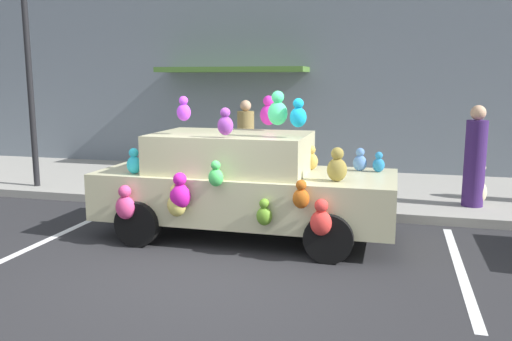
# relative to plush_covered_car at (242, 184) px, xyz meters

# --- Properties ---
(ground_plane) EXTENTS (60.00, 60.00, 0.00)m
(ground_plane) POSITION_rel_plush_covered_car_xyz_m (-0.06, -1.64, -0.80)
(ground_plane) COLOR #262628
(sidewalk) EXTENTS (24.00, 4.00, 0.15)m
(sidewalk) POSITION_rel_plush_covered_car_xyz_m (-0.06, 3.36, -0.73)
(sidewalk) COLOR gray
(sidewalk) RESTS_ON ground
(storefront_building) EXTENTS (24.00, 1.25, 6.40)m
(storefront_building) POSITION_rel_plush_covered_car_xyz_m (-0.07, 5.51, 2.39)
(storefront_building) COLOR slate
(storefront_building) RESTS_ON ground
(parking_stripe_front) EXTENTS (0.12, 3.60, 0.01)m
(parking_stripe_front) POSITION_rel_plush_covered_car_xyz_m (3.01, -0.64, -0.80)
(parking_stripe_front) COLOR silver
(parking_stripe_front) RESTS_ON ground
(parking_stripe_rear) EXTENTS (0.12, 3.60, 0.01)m
(parking_stripe_rear) POSITION_rel_plush_covered_car_xyz_m (-2.70, -0.64, -0.80)
(parking_stripe_rear) COLOR silver
(parking_stripe_rear) RESTS_ON ground
(plush_covered_car) EXTENTS (4.33, 2.00, 2.17)m
(plush_covered_car) POSITION_rel_plush_covered_car_xyz_m (0.00, 0.00, 0.00)
(plush_covered_car) COLOR beige
(plush_covered_car) RESTS_ON ground
(teddy_bear_on_sidewalk) EXTENTS (0.38, 0.32, 0.73)m
(teddy_bear_on_sidewalk) POSITION_rel_plush_covered_car_xyz_m (3.55, 2.32, -0.32)
(teddy_bear_on_sidewalk) COLOR beige
(teddy_bear_on_sidewalk) RESTS_ON sidewalk
(street_lamp_post) EXTENTS (0.28, 0.28, 4.11)m
(street_lamp_post) POSITION_rel_plush_covered_car_xyz_m (-4.97, 1.86, 1.84)
(street_lamp_post) COLOR black
(street_lamp_post) RESTS_ON sidewalk
(pedestrian_near_shopfront) EXTENTS (0.36, 0.36, 1.74)m
(pedestrian_near_shopfront) POSITION_rel_plush_covered_car_xyz_m (3.50, 2.28, 0.16)
(pedestrian_near_shopfront) COLOR #391F5B
(pedestrian_near_shopfront) RESTS_ON sidewalk
(pedestrian_by_lamp) EXTENTS (0.38, 0.38, 1.71)m
(pedestrian_by_lamp) POSITION_rel_plush_covered_car_xyz_m (-1.11, 4.08, 0.14)
(pedestrian_by_lamp) COLOR olive
(pedestrian_by_lamp) RESTS_ON sidewalk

